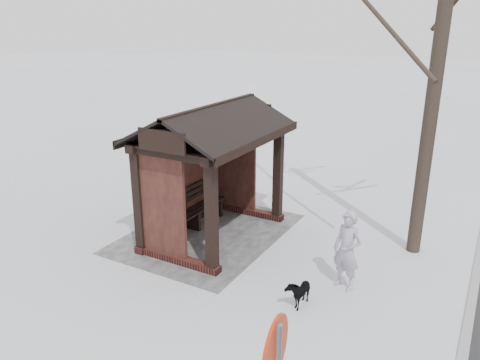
# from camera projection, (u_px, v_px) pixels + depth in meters

# --- Properties ---
(ground) EXTENTS (120.00, 120.00, 0.00)m
(ground) POSITION_uv_depth(u_px,v_px,m) (215.00, 235.00, 11.00)
(ground) COLOR silver
(ground) RESTS_ON ground
(kerb) EXTENTS (120.00, 0.15, 0.06)m
(kerb) POSITION_uv_depth(u_px,v_px,m) (472.00, 300.00, 8.43)
(kerb) COLOR gray
(kerb) RESTS_ON ground
(trampled_patch) EXTENTS (4.20, 3.20, 0.02)m
(trampled_patch) POSITION_uv_depth(u_px,v_px,m) (208.00, 233.00, 11.09)
(trampled_patch) COLOR gray
(trampled_patch) RESTS_ON ground
(bus_shelter) EXTENTS (3.60, 2.40, 3.09)m
(bus_shelter) POSITION_uv_depth(u_px,v_px,m) (207.00, 145.00, 10.37)
(bus_shelter) COLOR #361413
(bus_shelter) RESTS_ON ground
(pedestrian) EXTENTS (0.52, 0.65, 1.54)m
(pedestrian) POSITION_uv_depth(u_px,v_px,m) (347.00, 250.00, 8.61)
(pedestrian) COLOR #A598B2
(pedestrian) RESTS_ON ground
(dog) EXTENTS (0.64, 0.31, 0.53)m
(dog) POSITION_uv_depth(u_px,v_px,m) (299.00, 291.00, 8.25)
(dog) COLOR black
(dog) RESTS_ON ground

